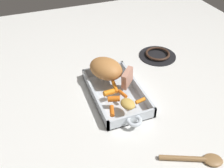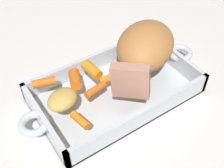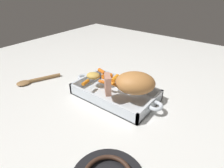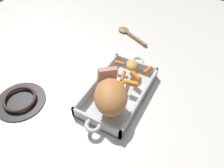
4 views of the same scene
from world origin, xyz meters
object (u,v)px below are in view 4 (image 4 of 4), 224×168
at_px(stove_burner_rear, 20,100).
at_px(serving_spoon, 129,34).
at_px(roasting_dish, 118,92).
at_px(pork_roast, 111,97).
at_px(roast_slice_thick, 107,76).
at_px(baby_carrot_center_left, 148,70).
at_px(baby_carrot_center_right, 123,76).
at_px(baby_carrot_southeast, 120,85).
at_px(baby_carrot_short, 132,83).
at_px(potato_corner, 133,65).
at_px(baby_carrot_southwest, 119,63).
at_px(baby_carrot_northwest, 136,76).

bearing_deg(stove_burner_rear, serving_spoon, 163.43).
bearing_deg(roasting_dish, stove_burner_rear, -55.92).
xyz_separation_m(pork_roast, roast_slice_thick, (-0.08, -0.06, -0.01)).
distance_m(baby_carrot_center_left, stove_burner_rear, 0.52).
distance_m(baby_carrot_center_right, baby_carrot_southeast, 0.05).
xyz_separation_m(roasting_dish, roast_slice_thick, (0.00, -0.05, 0.07)).
height_order(pork_roast, baby_carrot_center_left, pork_roast).
bearing_deg(baby_carrot_short, roasting_dish, -53.65).
height_order(baby_carrot_center_left, potato_corner, potato_corner).
bearing_deg(baby_carrot_southwest, baby_carrot_center_right, 38.42).
xyz_separation_m(pork_roast, baby_carrot_southeast, (-0.09, -0.01, -0.04)).
relative_size(pork_roast, serving_spoon, 0.76).
bearing_deg(stove_burner_rear, baby_carrot_center_left, 131.85).
bearing_deg(stove_burner_rear, roast_slice_thick, 128.25).
relative_size(roasting_dish, baby_carrot_southwest, 10.32).
relative_size(baby_carrot_center_right, baby_carrot_southeast, 0.73).
distance_m(baby_carrot_center_right, baby_carrot_northwest, 0.05).
xyz_separation_m(baby_carrot_center_right, serving_spoon, (-0.34, -0.13, -0.05)).
bearing_deg(baby_carrot_center_left, pork_roast, -13.73).
height_order(baby_carrot_center_right, baby_carrot_short, baby_carrot_short).
bearing_deg(roasting_dish, roast_slice_thick, -86.56).
bearing_deg(baby_carrot_center_left, baby_carrot_center_right, -44.21).
height_order(baby_carrot_southwest, serving_spoon, baby_carrot_southwest).
xyz_separation_m(stove_burner_rear, serving_spoon, (-0.61, 0.18, -0.00)).
bearing_deg(serving_spoon, baby_carrot_center_left, 151.63).
height_order(pork_roast, potato_corner, pork_roast).
bearing_deg(roasting_dish, baby_carrot_southeast, 120.60).
height_order(baby_carrot_center_right, baby_carrot_southwest, same).
relative_size(roast_slice_thick, baby_carrot_southeast, 1.09).
bearing_deg(serving_spoon, pork_roast, 131.19).
distance_m(baby_carrot_center_left, serving_spoon, 0.34).
bearing_deg(baby_carrot_southeast, baby_carrot_short, 127.16).
bearing_deg(pork_roast, baby_carrot_southwest, -160.79).
distance_m(baby_carrot_center_right, stove_burner_rear, 0.42).
xyz_separation_m(pork_roast, stove_burner_rear, (0.13, -0.33, -0.08)).
distance_m(roast_slice_thick, baby_carrot_southeast, 0.06).
distance_m(roast_slice_thick, baby_carrot_northwest, 0.12).
distance_m(pork_roast, stove_burner_rear, 0.37).
distance_m(roast_slice_thick, serving_spoon, 0.41).
height_order(roasting_dish, baby_carrot_short, baby_carrot_short).
bearing_deg(stove_burner_rear, baby_carrot_short, 124.36).
relative_size(roasting_dish, serving_spoon, 2.10).
relative_size(baby_carrot_center_right, potato_corner, 0.78).
bearing_deg(roast_slice_thick, baby_carrot_northwest, 131.42).
bearing_deg(baby_carrot_center_right, pork_roast, 8.64).
xyz_separation_m(baby_carrot_northwest, potato_corner, (-0.05, -0.04, 0.00)).
bearing_deg(baby_carrot_southwest, baby_carrot_center_left, 96.59).
xyz_separation_m(baby_carrot_short, baby_carrot_southwest, (-0.08, -0.10, -0.00)).
bearing_deg(pork_roast, baby_carrot_short, 166.35).
distance_m(baby_carrot_short, serving_spoon, 0.41).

